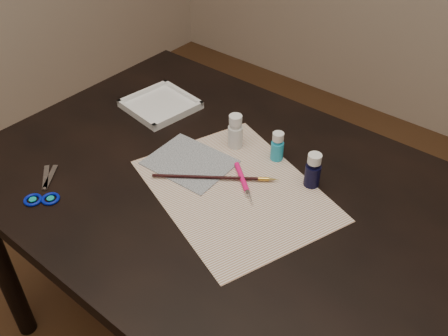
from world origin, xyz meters
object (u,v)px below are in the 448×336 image
Objects in this scene: canvas at (190,162)px; scissors at (43,185)px; paper at (235,190)px; paint_bottle_cyan at (277,146)px; paint_bottle_white at (235,131)px; paint_bottle_navy at (313,170)px; palette_tray at (160,104)px.

scissors is at bearing -126.29° from canvas.
paper is at bearing -103.91° from scissors.
canvas is at bearing -135.76° from paint_bottle_cyan.
paint_bottle_white reaches higher than paint_bottle_navy.
paint_bottle_white reaches higher than palette_tray.
paint_bottle_white is at bearing 71.91° from canvas.
paper is 0.45m from palette_tray.
paint_bottle_cyan reaches higher than scissors.
paint_bottle_navy is 0.55× the size of scissors.
paint_bottle_cyan is at bearing -91.58° from scissors.
paper is 0.16m from canvas.
palette_tray is (-0.04, 0.45, 0.01)m from scissors.
palette_tray is at bearing 150.08° from canvas.
palette_tray is at bearing 177.86° from paint_bottle_white.
paper is 5.66× the size of paint_bottle_cyan.
paper is 2.75× the size of scissors.
paper is 0.17m from paint_bottle_cyan.
canvas is 0.33m from paint_bottle_navy.
paper is 0.19m from paint_bottle_white.
paint_bottle_navy reaches higher than canvas.
paint_bottle_navy is at bearing -14.12° from paint_bottle_cyan.
paper is 0.20m from paint_bottle_navy.
paint_bottle_navy is at bearing 23.77° from canvas.
paper is 2.50× the size of palette_tray.
paint_bottle_cyan is (0.12, 0.03, -0.01)m from paint_bottle_white.
paint_bottle_white reaches higher than paper.
palette_tray is (-0.42, 0.16, 0.01)m from paper.
scissors is at bearing -121.26° from paint_bottle_white.
paint_bottle_white is 0.52m from scissors.
canvas reaches higher than paper.
canvas is at bearing 177.53° from paper.
paint_bottle_white is (0.04, 0.14, 0.05)m from canvas.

